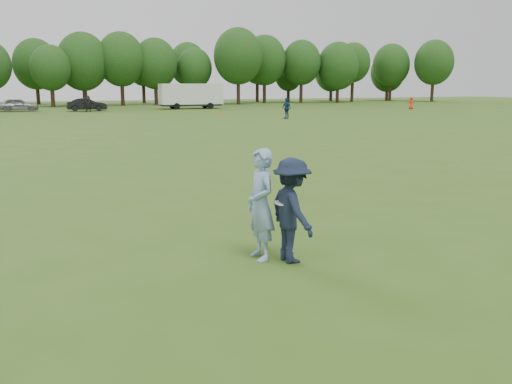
{
  "coord_description": "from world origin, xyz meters",
  "views": [
    {
      "loc": [
        -3.42,
        -8.53,
        3.22
      ],
      "look_at": [
        0.47,
        1.29,
        1.1
      ],
      "focal_mm": 38.0,
      "sensor_mm": 36.0,
      "label": 1
    }
  ],
  "objects_px": {
    "thrower": "(261,205)",
    "player_far_c": "(411,103)",
    "defender": "(292,210)",
    "field_cone": "(220,113)",
    "player_far_b": "(286,108)",
    "player_far_d": "(88,104)",
    "cargo_trailer": "(191,95)",
    "car_e": "(18,105)",
    "car_f": "(87,105)"
  },
  "relations": [
    {
      "from": "thrower",
      "to": "defender",
      "type": "relative_size",
      "value": 1.08
    },
    {
      "from": "field_cone",
      "to": "cargo_trailer",
      "type": "relative_size",
      "value": 0.03
    },
    {
      "from": "defender",
      "to": "player_far_d",
      "type": "xyz_separation_m",
      "value": [
        1.11,
        57.1,
        -0.02
      ]
    },
    {
      "from": "player_far_b",
      "to": "field_cone",
      "type": "distance_m",
      "value": 9.56
    },
    {
      "from": "thrower",
      "to": "player_far_d",
      "type": "xyz_separation_m",
      "value": [
        1.58,
        56.76,
        -0.09
      ]
    },
    {
      "from": "player_far_d",
      "to": "cargo_trailer",
      "type": "relative_size",
      "value": 0.21
    },
    {
      "from": "player_far_c",
      "to": "cargo_trailer",
      "type": "bearing_deg",
      "value": -9.55
    },
    {
      "from": "thrower",
      "to": "player_far_c",
      "type": "bearing_deg",
      "value": 137.45
    },
    {
      "from": "thrower",
      "to": "cargo_trailer",
      "type": "relative_size",
      "value": 0.23
    },
    {
      "from": "thrower",
      "to": "player_far_b",
      "type": "xyz_separation_m",
      "value": [
        17.64,
        37.08,
        -0.06
      ]
    },
    {
      "from": "thrower",
      "to": "field_cone",
      "type": "relative_size",
      "value": 6.9
    },
    {
      "from": "defender",
      "to": "car_e",
      "type": "distance_m",
      "value": 61.65
    },
    {
      "from": "defender",
      "to": "player_far_d",
      "type": "relative_size",
      "value": 1.02
    },
    {
      "from": "defender",
      "to": "player_far_c",
      "type": "distance_m",
      "value": 63.32
    },
    {
      "from": "defender",
      "to": "player_far_b",
      "type": "relative_size",
      "value": 0.99
    },
    {
      "from": "defender",
      "to": "player_far_d",
      "type": "bearing_deg",
      "value": -4.89
    },
    {
      "from": "cargo_trailer",
      "to": "player_far_d",
      "type": "bearing_deg",
      "value": -165.98
    },
    {
      "from": "thrower",
      "to": "player_far_d",
      "type": "distance_m",
      "value": 56.78
    },
    {
      "from": "player_far_c",
      "to": "player_far_b",
      "type": "bearing_deg",
      "value": 41.02
    },
    {
      "from": "player_far_d",
      "to": "defender",
      "type": "bearing_deg",
      "value": -76.13
    },
    {
      "from": "thrower",
      "to": "field_cone",
      "type": "bearing_deg",
      "value": 160.24
    },
    {
      "from": "car_e",
      "to": "cargo_trailer",
      "type": "relative_size",
      "value": 0.5
    },
    {
      "from": "player_far_d",
      "to": "car_f",
      "type": "bearing_deg",
      "value": 104.54
    },
    {
      "from": "defender",
      "to": "field_cone",
      "type": "height_order",
      "value": "defender"
    },
    {
      "from": "defender",
      "to": "car_e",
      "type": "xyz_separation_m",
      "value": [
        -6.41,
        61.31,
        -0.19
      ]
    },
    {
      "from": "player_far_d",
      "to": "car_f",
      "type": "height_order",
      "value": "player_far_d"
    },
    {
      "from": "player_far_d",
      "to": "car_e",
      "type": "distance_m",
      "value": 8.62
    },
    {
      "from": "car_e",
      "to": "field_cone",
      "type": "height_order",
      "value": "car_e"
    },
    {
      "from": "thrower",
      "to": "car_e",
      "type": "bearing_deg",
      "value": -177.22
    },
    {
      "from": "defender",
      "to": "cargo_trailer",
      "type": "bearing_deg",
      "value": -17.0
    },
    {
      "from": "car_f",
      "to": "cargo_trailer",
      "type": "distance_m",
      "value": 13.16
    },
    {
      "from": "thrower",
      "to": "car_f",
      "type": "distance_m",
      "value": 58.75
    },
    {
      "from": "thrower",
      "to": "player_far_c",
      "type": "distance_m",
      "value": 63.35
    },
    {
      "from": "thrower",
      "to": "defender",
      "type": "bearing_deg",
      "value": 50.55
    },
    {
      "from": "player_far_c",
      "to": "player_far_d",
      "type": "bearing_deg",
      "value": 2.41
    },
    {
      "from": "defender",
      "to": "player_far_b",
      "type": "xyz_separation_m",
      "value": [
        17.17,
        37.43,
        0.01
      ]
    },
    {
      "from": "car_e",
      "to": "cargo_trailer",
      "type": "height_order",
      "value": "cargo_trailer"
    },
    {
      "from": "player_far_b",
      "to": "player_far_d",
      "type": "bearing_deg",
      "value": -156.27
    },
    {
      "from": "thrower",
      "to": "defender",
      "type": "xyz_separation_m",
      "value": [
        0.47,
        -0.35,
        -0.07
      ]
    },
    {
      "from": "field_cone",
      "to": "player_far_b",
      "type": "bearing_deg",
      "value": -67.56
    },
    {
      "from": "player_far_d",
      "to": "cargo_trailer",
      "type": "distance_m",
      "value": 13.5
    },
    {
      "from": "player_far_c",
      "to": "cargo_trailer",
      "type": "xyz_separation_m",
      "value": [
        -25.86,
        11.33,
        0.99
      ]
    },
    {
      "from": "cargo_trailer",
      "to": "field_cone",
      "type": "bearing_deg",
      "value": -92.63
    },
    {
      "from": "thrower",
      "to": "car_e",
      "type": "height_order",
      "value": "thrower"
    },
    {
      "from": "defender",
      "to": "player_far_c",
      "type": "bearing_deg",
      "value": -43.01
    },
    {
      "from": "cargo_trailer",
      "to": "car_f",
      "type": "bearing_deg",
      "value": -174.33
    },
    {
      "from": "thrower",
      "to": "player_far_c",
      "type": "xyz_separation_m",
      "value": [
        40.52,
        48.69,
        -0.25
      ]
    },
    {
      "from": "defender",
      "to": "car_f",
      "type": "distance_m",
      "value": 59.08
    },
    {
      "from": "player_far_c",
      "to": "car_f",
      "type": "distance_m",
      "value": 40.19
    },
    {
      "from": "player_far_c",
      "to": "thrower",
      "type": "bearing_deg",
      "value": 64.34
    }
  ]
}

